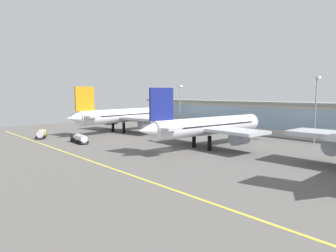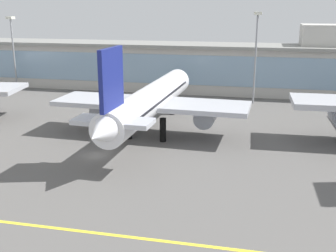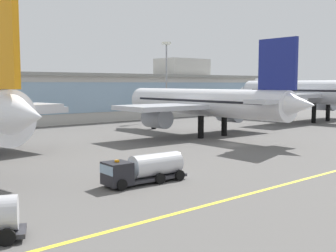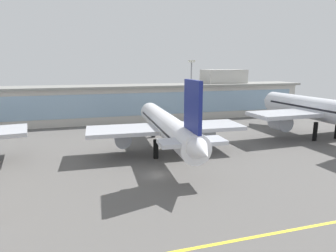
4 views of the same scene
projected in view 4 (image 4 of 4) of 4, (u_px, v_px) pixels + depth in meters
The scene contains 6 objects.
ground_plane at pixel (157, 175), 52.51m from camera, with size 192.98×192.98×0.00m, color #5B5956.
taxiway_centreline_stripe at pixel (206, 246), 31.85m from camera, with size 154.39×0.50×0.01m, color yellow.
terminal_building at pixel (124, 102), 102.79m from camera, with size 140.84×14.00×17.88m.
airliner_near_right at pixel (167, 126), 64.11m from camera, with size 34.95×48.85×17.26m.
airliner_far_right at pixel (320, 110), 78.76m from camera, with size 40.41×49.80×20.75m.
apron_light_mast_centre at pixel (191, 82), 95.82m from camera, with size 1.80×1.80×21.15m.
Camera 4 is at (-12.05, -48.13, 19.48)m, focal length 30.98 mm.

